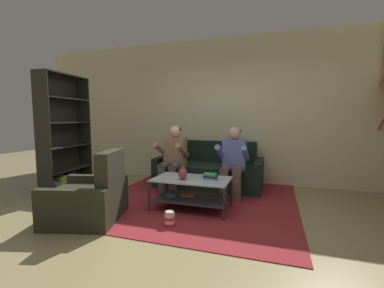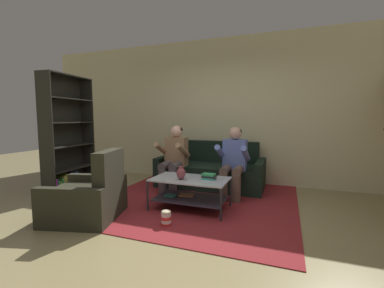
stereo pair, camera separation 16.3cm
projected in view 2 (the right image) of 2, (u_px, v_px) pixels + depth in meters
ground at (175, 226)px, 3.11m from camera, size 16.80×16.80×0.00m
back_partition at (224, 111)px, 5.26m from camera, size 8.40×0.12×2.90m
couch at (211, 172)px, 4.90m from camera, size 1.97×0.88×0.85m
person_seated_left at (174, 156)px, 4.57m from camera, size 0.50×0.58×1.17m
person_seated_right at (234, 159)px, 4.20m from camera, size 0.50×0.58×1.16m
coffee_table at (190, 189)px, 3.67m from camera, size 1.08×0.62×0.45m
area_rug at (200, 198)px, 4.20m from camera, size 3.00×3.25×0.01m
vase at (181, 173)px, 3.59m from camera, size 0.13×0.13×0.18m
book_stack at (209, 176)px, 3.61m from camera, size 0.20×0.17×0.08m
bookshelf at (65, 144)px, 4.53m from camera, size 0.36×1.02×2.04m
armchair at (88, 197)px, 3.33m from camera, size 1.03×1.03×0.90m
popcorn_tub at (166, 218)px, 3.10m from camera, size 0.12×0.12×0.20m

